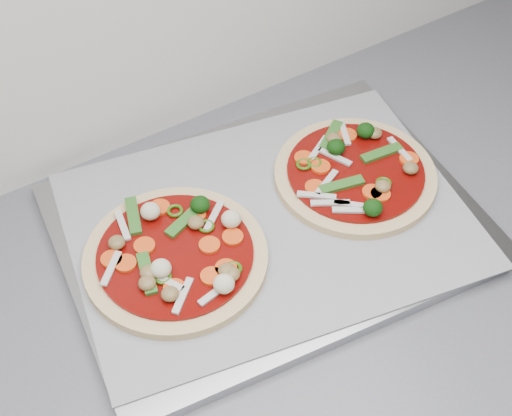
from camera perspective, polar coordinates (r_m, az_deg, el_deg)
countertop at (r=0.85m, az=1.78°, el=-6.36°), size 3.60×0.60×0.04m
baking_tray at (r=0.88m, az=1.00°, el=-1.32°), size 0.53×0.42×0.02m
parchment at (r=0.87m, az=1.01°, el=-0.93°), size 0.53×0.43×0.00m
pizza_left at (r=0.83m, az=-6.35°, el=-3.78°), size 0.27×0.27×0.04m
pizza_right at (r=0.92m, az=7.95°, el=2.82°), size 0.24×0.24×0.04m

